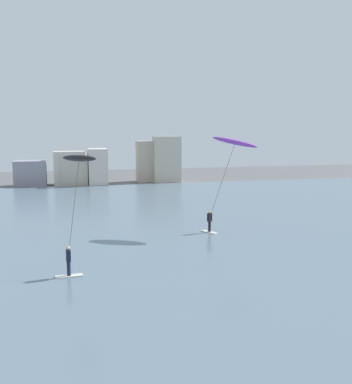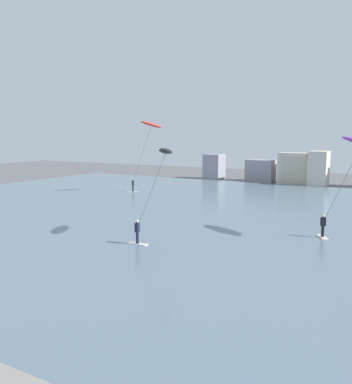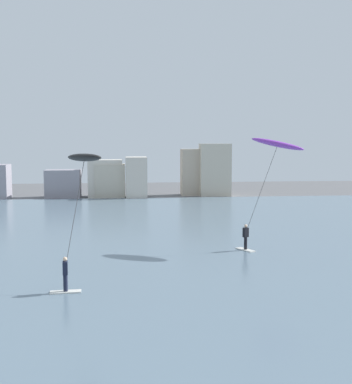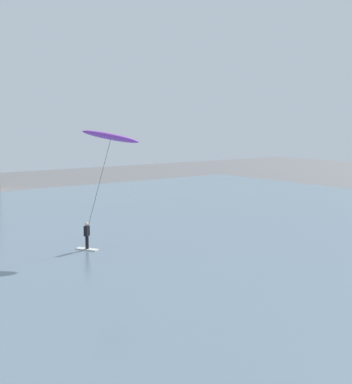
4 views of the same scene
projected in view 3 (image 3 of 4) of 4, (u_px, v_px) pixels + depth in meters
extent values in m
cube|color=slate|center=(176.00, 241.00, 35.38)|extent=(84.00, 52.00, 0.10)
cube|color=gray|center=(63.00, 184.00, 62.20)|extent=(4.18, 2.98, 3.38)
cube|color=beige|center=(105.00, 179.00, 62.07)|extent=(4.13, 2.39, 4.60)
cube|color=beige|center=(110.00, 181.00, 62.65)|extent=(3.61, 3.75, 4.01)
cube|color=beige|center=(136.00, 177.00, 61.82)|extent=(2.52, 3.39, 4.94)
cube|color=#B7A893|center=(201.00, 172.00, 64.79)|extent=(4.95, 2.53, 5.85)
cube|color=beige|center=(215.00, 170.00, 63.70)|extent=(3.83, 2.05, 6.53)
cube|color=silver|center=(245.00, 250.00, 32.11)|extent=(1.04, 1.44, 0.06)
cylinder|color=black|center=(246.00, 243.00, 32.07)|extent=(0.20, 0.20, 0.78)
cube|color=black|center=(246.00, 232.00, 32.00)|extent=(0.40, 0.35, 0.60)
sphere|color=beige|center=(246.00, 226.00, 31.95)|extent=(0.20, 0.20, 0.20)
cylinder|color=#333333|center=(261.00, 190.00, 32.14)|extent=(2.13, 0.63, 5.42)
ellipsoid|color=purple|center=(277.00, 144.00, 32.25)|extent=(3.49, 3.04, 1.21)
cube|color=silver|center=(66.00, 292.00, 23.25)|extent=(1.43, 0.55, 0.06)
cylinder|color=#191E33|center=(65.00, 283.00, 23.20)|extent=(0.20, 0.20, 0.78)
cube|color=#191E33|center=(65.00, 268.00, 23.13)|extent=(0.25, 0.36, 0.60)
sphere|color=beige|center=(65.00, 259.00, 23.09)|extent=(0.20, 0.20, 0.20)
cylinder|color=#333333|center=(75.00, 213.00, 24.10)|extent=(0.80, 2.39, 4.83)
ellipsoid|color=black|center=(84.00, 157.00, 25.05)|extent=(2.40, 2.95, 0.64)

